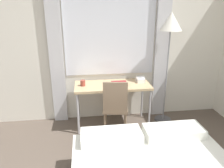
{
  "coord_description": "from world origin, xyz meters",
  "views": [
    {
      "loc": [
        -0.26,
        -0.87,
        2.0
      ],
      "look_at": [
        0.15,
        2.18,
        0.91
      ],
      "focal_mm": 35.0,
      "sensor_mm": 36.0,
      "label": 1
    }
  ],
  "objects_px": {
    "telephone": "(140,80)",
    "mug": "(83,83)",
    "desk_chair": "(115,105)",
    "desk": "(113,88)",
    "standing_lamp": "(170,30)",
    "book": "(119,83)"
  },
  "relations": [
    {
      "from": "mug",
      "to": "desk_chair",
      "type": "bearing_deg",
      "value": -27.73
    },
    {
      "from": "desk_chair",
      "to": "standing_lamp",
      "type": "relative_size",
      "value": 0.48
    },
    {
      "from": "book",
      "to": "telephone",
      "type": "bearing_deg",
      "value": 8.86
    },
    {
      "from": "desk_chair",
      "to": "telephone",
      "type": "relative_size",
      "value": 5.29
    },
    {
      "from": "standing_lamp",
      "to": "mug",
      "type": "height_order",
      "value": "standing_lamp"
    },
    {
      "from": "desk",
      "to": "desk_chair",
      "type": "distance_m",
      "value": 0.33
    },
    {
      "from": "desk",
      "to": "telephone",
      "type": "relative_size",
      "value": 7.25
    },
    {
      "from": "desk",
      "to": "book",
      "type": "distance_m",
      "value": 0.14
    },
    {
      "from": "book",
      "to": "mug",
      "type": "distance_m",
      "value": 0.62
    },
    {
      "from": "desk_chair",
      "to": "mug",
      "type": "bearing_deg",
      "value": 161.77
    },
    {
      "from": "standing_lamp",
      "to": "book",
      "type": "xyz_separation_m",
      "value": [
        -0.84,
        -0.01,
        -0.88
      ]
    },
    {
      "from": "desk",
      "to": "desk_chair",
      "type": "bearing_deg",
      "value": -88.06
    },
    {
      "from": "desk",
      "to": "telephone",
      "type": "bearing_deg",
      "value": 8.04
    },
    {
      "from": "standing_lamp",
      "to": "mug",
      "type": "relative_size",
      "value": 20.18
    },
    {
      "from": "telephone",
      "to": "mug",
      "type": "bearing_deg",
      "value": -175.71
    },
    {
      "from": "desk_chair",
      "to": "standing_lamp",
      "type": "height_order",
      "value": "standing_lamp"
    },
    {
      "from": "telephone",
      "to": "book",
      "type": "xyz_separation_m",
      "value": [
        -0.38,
        -0.06,
        -0.03
      ]
    },
    {
      "from": "desk_chair",
      "to": "desk",
      "type": "bearing_deg",
      "value": 101.43
    },
    {
      "from": "telephone",
      "to": "mug",
      "type": "xyz_separation_m",
      "value": [
        -1.0,
        -0.08,
        0.01
      ]
    },
    {
      "from": "desk",
      "to": "standing_lamp",
      "type": "relative_size",
      "value": 0.66
    },
    {
      "from": "standing_lamp",
      "to": "book",
      "type": "bearing_deg",
      "value": -179.23
    },
    {
      "from": "standing_lamp",
      "to": "telephone",
      "type": "height_order",
      "value": "standing_lamp"
    }
  ]
}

